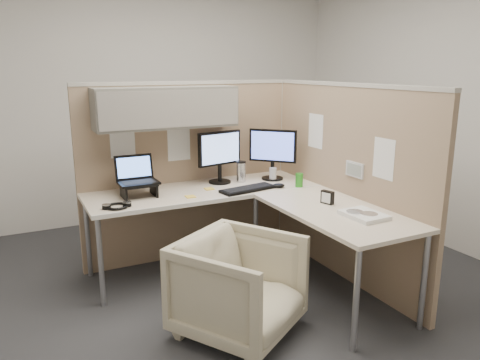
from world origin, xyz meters
name	(u,v)px	position (x,y,z in m)	size (l,w,h in m)	color
ground	(243,290)	(0.00, 0.00, 0.00)	(4.50, 4.50, 0.00)	#2B2B2E
partition_back	(179,143)	(-0.22, 0.83, 1.10)	(2.00, 0.36, 1.63)	#A08469
partition_right	(342,182)	(0.90, -0.07, 0.82)	(0.07, 2.03, 1.63)	#A08469
desk	(250,203)	(0.12, 0.13, 0.69)	(2.00, 1.98, 0.73)	beige
office_chair	(239,282)	(-0.30, -0.53, 0.37)	(0.71, 0.67, 0.74)	beige
monitor_left	(220,153)	(0.11, 0.68, 1.00)	(0.44, 0.20, 0.47)	black
monitor_right	(273,150)	(0.60, 0.58, 1.00)	(0.33, 0.34, 0.47)	black
laptop_station	(138,181)	(-0.67, 0.57, 0.85)	(0.31, 0.27, 0.32)	black
keyboard	(248,189)	(0.21, 0.32, 0.74)	(0.49, 0.16, 0.02)	black
mouse	(278,186)	(0.49, 0.28, 0.75)	(0.11, 0.07, 0.04)	black
travel_mug	(241,172)	(0.30, 0.63, 0.82)	(0.09, 0.09, 0.19)	silver
soda_can_green	(299,180)	(0.67, 0.23, 0.79)	(0.07, 0.07, 0.12)	#268C1E
soda_can_silver	(273,174)	(0.58, 0.54, 0.79)	(0.07, 0.07, 0.12)	silver
sticky_note_b	(233,194)	(0.05, 0.28, 0.73)	(0.08, 0.08, 0.01)	yellow
sticky_note_a	(190,197)	(-0.30, 0.35, 0.73)	(0.08, 0.08, 0.01)	yellow
sticky_note_d	(209,189)	(-0.07, 0.51, 0.73)	(0.08, 0.08, 0.01)	yellow
headphones	(117,206)	(-0.89, 0.32, 0.74)	(0.22, 0.17, 0.03)	black
paper_stack	(364,215)	(0.61, -0.68, 0.75)	(0.24, 0.31, 0.03)	white
desk_clock	(327,197)	(0.57, -0.30, 0.78)	(0.07, 0.11, 0.10)	black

